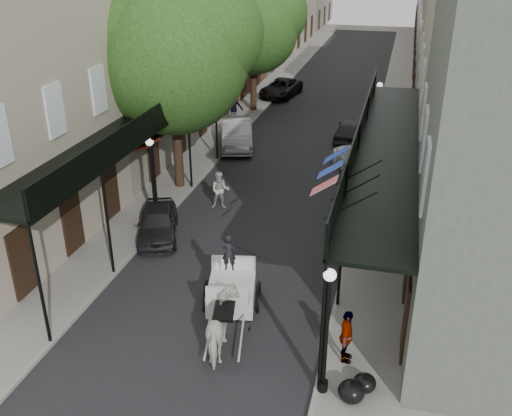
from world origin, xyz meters
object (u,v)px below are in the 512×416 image
Objects in this scene: pedestrian_sidewalk_right at (346,337)px; car_left_near at (158,222)px; tree_near at (182,50)px; pedestrian_walking at (220,190)px; lamppost_left at (153,180)px; carriage at (232,269)px; car_left_mid at (237,134)px; car_right_far at (350,130)px; horse at (224,326)px; car_left_far at (281,88)px; car_right_near at (360,160)px; lamppost_right_far at (377,114)px; lamppost_right_near at (326,330)px; tree_far at (259,24)px; pedestrian_sidewalk_left at (234,106)px.

pedestrian_sidewalk_right is 0.44× the size of car_left_near.
tree_near reaches higher than pedestrian_walking.
lamppost_left is 1.75m from car_left_near.
carriage is 0.78× the size of car_left_near.
pedestrian_walking is 0.46× the size of car_left_near.
car_left_mid is 6.73m from car_right_far.
pedestrian_sidewalk_right reaches higher than horse.
car_left_near is 0.79× the size of car_left_far.
car_left_mid is at bearing -39.56° from car_right_near.
car_left_mid is (-4.15, 14.78, -0.34)m from carriage.
car_left_mid is (-8.13, 17.12, -0.15)m from pedestrian_sidewalk_right.
tree_near reaches higher than lamppost_right_far.
carriage is (-0.54, 2.67, 0.26)m from horse.
tree_near is 13.58m from horse.
lamppost_right_near is at bearing -90.00° from lamppost_right_far.
lamppost_right_near is at bearing 71.01° from car_right_near.
pedestrian_walking is at bearing -81.95° from tree_far.
lamppost_left reaches higher than pedestrian_walking.
tree_far is 19.79m from car_left_near.
lamppost_right_near reaches higher than car_left_far.
car_left_far is at bearing 126.52° from lamppost_right_far.
car_right_far is (4.60, 10.78, -0.18)m from pedestrian_walking.
lamppost_left is at bearing -124.35° from lamppost_right_far.
lamppost_right_far is 0.74× the size of car_right_near.
lamppost_left reaches higher than car_right_far.
lamppost_right_far is 0.99× the size of car_left_near.
tree_near is at bearing 55.87° from car_right_far.
horse is at bearing -64.70° from tree_near.
car_left_mid is (-4.69, 17.45, -0.08)m from horse.
pedestrian_walking reaches higher than car_right_far.
lamppost_right_far is at bearing 147.58° from car_right_far.
pedestrian_sidewalk_left is at bearing 94.95° from carriage.
car_left_near is 23.30m from car_left_far.
lamppost_right_far is at bearing -5.35° from car_left_mid.
car_left_far is 1.19× the size of car_right_far.
lamppost_right_near is 2.27× the size of pedestrian_sidewalk_right.
car_right_near is (8.73, -6.95, -0.37)m from pedestrian_sidewalk_left.
lamppost_left is 11.18m from car_right_near.
car_left_mid is (1.53, -4.51, -0.31)m from pedestrian_sidewalk_left.
tree_far is 23.49m from carriage.
car_left_near is at bearing -106.74° from car_left_mid.
pedestrian_sidewalk_left is 11.17m from car_right_near.
car_right_far is at bearing 52.62° from tree_near.
car_left_near is at bearing 30.26° from car_right_near.
tree_near reaches higher than pedestrian_sidewalk_left.
tree_far is 1.72× the size of car_right_near.
car_left_far is (0.50, 22.40, -1.39)m from lamppost_left.
tree_near reaches higher than horse.
pedestrian_sidewalk_right is (8.63, -6.67, -1.11)m from lamppost_left.
car_left_mid is 1.21× the size of car_right_far.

